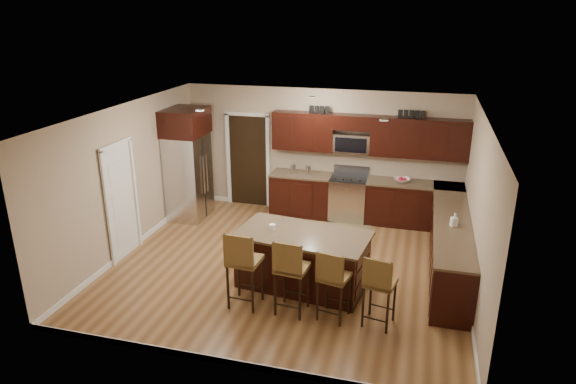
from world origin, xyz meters
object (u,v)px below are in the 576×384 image
(range, at_px, (349,198))
(stool_left, at_px, (243,261))
(stool_mid, at_px, (290,269))
(stool_extra, at_px, (379,284))
(island, at_px, (303,261))
(refrigerator, at_px, (188,163))
(stool_right, at_px, (332,277))

(range, xyz_separation_m, stool_left, (-0.99, -3.85, 0.29))
(stool_mid, distance_m, stool_extra, 1.27)
(range, xyz_separation_m, stool_extra, (1.00, -3.84, 0.21))
(island, relative_size, refrigerator, 0.94)
(island, distance_m, stool_extra, 1.56)
(refrigerator, relative_size, stool_extra, 2.14)
(stool_left, height_order, stool_mid, stool_left)
(stool_left, xyz_separation_m, stool_extra, (1.99, 0.01, -0.08))
(stool_right, relative_size, stool_extra, 1.00)
(range, bearing_deg, island, -95.41)
(range, height_order, stool_left, stool_left)
(range, relative_size, stool_extra, 1.01)
(stool_left, bearing_deg, island, 54.15)
(stool_left, relative_size, refrigerator, 0.52)
(stool_left, height_order, refrigerator, refrigerator)
(stool_mid, bearing_deg, range, 91.47)
(stool_mid, xyz_separation_m, stool_extra, (1.26, 0.01, -0.06))
(stool_left, bearing_deg, range, 79.28)
(stool_left, relative_size, stool_extra, 1.12)
(stool_mid, bearing_deg, stool_left, -174.42)
(stool_mid, bearing_deg, stool_right, 6.00)
(stool_mid, height_order, stool_right, stool_mid)
(refrigerator, bearing_deg, stool_right, -40.05)
(range, bearing_deg, stool_mid, -93.92)
(island, xyz_separation_m, refrigerator, (-3.02, 2.23, 0.78))
(stool_extra, bearing_deg, stool_mid, -168.35)
(stool_right, bearing_deg, range, 106.57)
(stool_extra, bearing_deg, refrigerator, 155.84)
(stool_right, xyz_separation_m, refrigerator, (-3.65, 3.07, 0.52))
(range, height_order, stool_mid, stool_mid)
(range, height_order, refrigerator, refrigerator)
(range, relative_size, refrigerator, 0.47)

